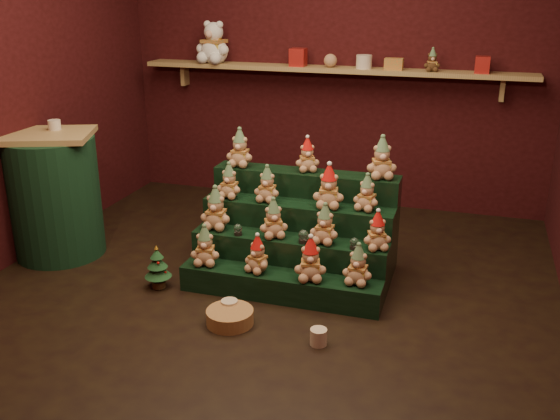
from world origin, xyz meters
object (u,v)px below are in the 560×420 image
(snow_globe_a, at_px, (238,230))
(side_table, at_px, (55,195))
(mug_left, at_px, (229,308))
(mug_right, at_px, (319,337))
(riser_tier_front, at_px, (280,286))
(brown_bear, at_px, (432,60))
(snow_globe_b, at_px, (303,236))
(mini_christmas_tree, at_px, (158,267))
(wicker_basket, at_px, (230,317))
(snow_globe_c, at_px, (354,243))
(white_bear, at_px, (214,37))

(snow_globe_a, bearing_deg, side_table, 178.25)
(mug_left, distance_m, mug_right, 0.66)
(riser_tier_front, distance_m, brown_bear, 2.49)
(side_table, xyz_separation_m, brown_bear, (2.66, 1.76, 0.93))
(mug_left, relative_size, brown_bear, 0.56)
(snow_globe_b, distance_m, mug_left, 0.70)
(mini_christmas_tree, bearing_deg, wicker_basket, -25.56)
(mini_christmas_tree, xyz_separation_m, wicker_basket, (0.67, -0.32, -0.11))
(riser_tier_front, bearing_deg, brown_bear, 68.84)
(riser_tier_front, height_order, mini_christmas_tree, mini_christmas_tree)
(side_table, bearing_deg, snow_globe_b, -22.41)
(snow_globe_b, bearing_deg, mug_left, -126.23)
(side_table, height_order, wicker_basket, side_table)
(snow_globe_b, xyz_separation_m, brown_bear, (0.64, 1.81, 1.01))
(mini_christmas_tree, distance_m, wicker_basket, 0.75)
(snow_globe_b, bearing_deg, mug_right, -67.02)
(snow_globe_b, relative_size, mug_left, 0.87)
(side_table, relative_size, wicker_basket, 3.27)
(side_table, bearing_deg, mug_left, -39.02)
(snow_globe_c, distance_m, brown_bear, 2.10)
(snow_globe_c, bearing_deg, snow_globe_b, 180.00)
(mini_christmas_tree, relative_size, brown_bear, 1.67)
(mini_christmas_tree, height_order, brown_bear, brown_bear)
(snow_globe_a, xyz_separation_m, mug_left, (0.12, -0.49, -0.35))
(wicker_basket, bearing_deg, riser_tier_front, 64.88)
(riser_tier_front, xyz_separation_m, mug_left, (-0.24, -0.33, -0.04))
(side_table, distance_m, wicker_basket, 1.86)
(wicker_basket, bearing_deg, snow_globe_c, 41.11)
(snow_globe_a, distance_m, snow_globe_b, 0.48)
(mug_right, bearing_deg, wicker_basket, 173.27)
(side_table, xyz_separation_m, white_bear, (0.63, 1.76, 1.08))
(snow_globe_a, bearing_deg, snow_globe_b, 0.00)
(mini_christmas_tree, bearing_deg, snow_globe_b, 14.97)
(mug_left, bearing_deg, snow_globe_a, 103.74)
(riser_tier_front, xyz_separation_m, white_bear, (-1.27, 1.97, 1.47))
(brown_bear, bearing_deg, riser_tier_front, -123.40)
(snow_globe_a, distance_m, brown_bear, 2.36)
(riser_tier_front, height_order, mug_right, riser_tier_front)
(snow_globe_b, xyz_separation_m, mini_christmas_tree, (-0.99, -0.26, -0.25))
(snow_globe_a, height_order, mini_christmas_tree, snow_globe_a)
(mini_christmas_tree, height_order, mug_left, mini_christmas_tree)
(snow_globe_c, xyz_separation_m, white_bear, (-1.74, 1.81, 1.16))
(mini_christmas_tree, distance_m, mug_right, 1.33)
(snow_globe_c, height_order, white_bear, white_bear)
(riser_tier_front, relative_size, brown_bear, 7.21)
(wicker_basket, distance_m, brown_bear, 2.92)
(side_table, xyz_separation_m, mug_left, (1.66, -0.54, -0.43))
(snow_globe_a, relative_size, snow_globe_c, 1.01)
(mug_left, xyz_separation_m, white_bear, (-1.03, 2.30, 1.51))
(snow_globe_a, bearing_deg, riser_tier_front, -24.01)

